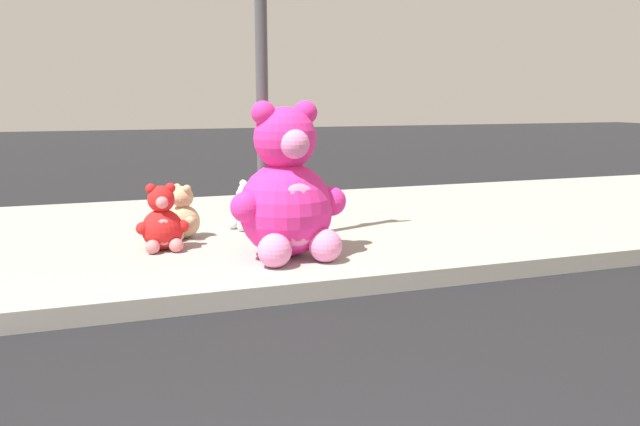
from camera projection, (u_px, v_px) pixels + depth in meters
name	position (u px, v px, depth m)	size (l,w,h in m)	color
sidewalk	(148.00, 240.00, 6.45)	(28.00, 4.40, 0.15)	#9E9B93
sign_pole	(262.00, 57.00, 5.72)	(0.56, 0.11, 3.20)	#4C4C51
plush_pink_large	(287.00, 196.00, 5.39)	(1.02, 0.90, 1.32)	#F22D93
plush_yellow	(275.00, 199.00, 7.03)	(0.44, 0.43, 0.61)	yellow
plush_tan	(182.00, 217.00, 6.16)	(0.38, 0.36, 0.53)	tan
plush_white	(246.00, 210.00, 6.61)	(0.36, 0.37, 0.50)	white
plush_red	(162.00, 223.00, 5.69)	(0.46, 0.40, 0.60)	red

